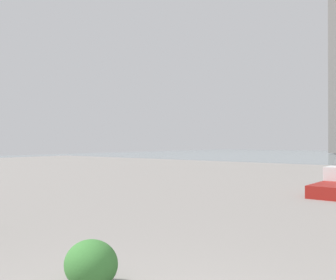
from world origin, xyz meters
TOP-DOWN VIEW (x-y plane):
  - shrub_tall at (1.47, -1.09)m, footprint 0.64×0.58m

SIDE VIEW (x-z plane):
  - shrub_tall at x=1.47m, z-range 0.00..0.54m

